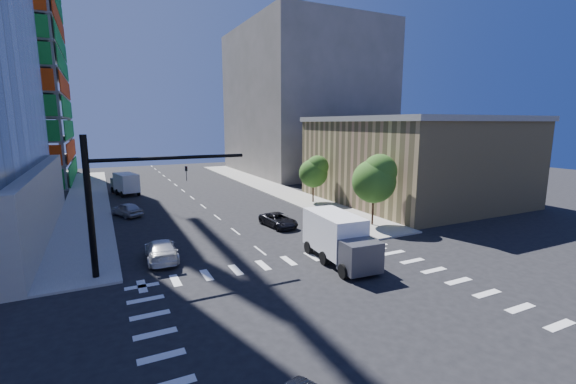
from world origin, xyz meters
TOP-DOWN VIEW (x-y plane):
  - ground at (0.00, 0.00)m, footprint 160.00×160.00m
  - road_markings at (0.00, 0.00)m, footprint 20.00×20.00m
  - sidewalk_ne at (12.50, 40.00)m, footprint 5.00×60.00m
  - sidewalk_nw at (-12.50, 40.00)m, footprint 5.00×60.00m
  - commercial_building at (25.00, 22.00)m, footprint 20.50×22.50m
  - bg_building_ne at (27.00, 55.00)m, footprint 24.00×30.00m
  - signal_mast_nw at (-10.00, 11.50)m, footprint 10.20×0.40m
  - tree_south at (12.63, 13.90)m, footprint 4.16×4.16m
  - tree_north at (12.93, 25.90)m, footprint 3.54×3.52m
  - car_nb_far at (4.25, 17.79)m, footprint 2.67×4.88m
  - car_sb_near at (-7.21, 13.27)m, footprint 2.39×5.32m
  - car_sb_mid at (-8.50, 28.78)m, footprint 3.39×4.69m
  - box_truck_near at (4.11, 6.93)m, footprint 3.17×6.63m
  - box_truck_far at (-7.84, 42.89)m, footprint 3.63×6.06m

SIDE VIEW (x-z plane):
  - ground at x=0.00m, z-range 0.00..0.00m
  - road_markings at x=0.00m, z-range 0.00..0.01m
  - sidewalk_ne at x=12.50m, z-range 0.00..0.15m
  - sidewalk_nw at x=-12.50m, z-range 0.00..0.15m
  - car_nb_far at x=4.25m, z-range 0.00..1.30m
  - car_sb_mid at x=-8.50m, z-range 0.00..1.48m
  - car_sb_near at x=-7.21m, z-range 0.00..1.51m
  - box_truck_far at x=-7.84m, z-range -0.17..2.80m
  - box_truck_near at x=4.11m, z-range -0.19..3.20m
  - tree_north at x=12.93m, z-range 1.10..6.88m
  - tree_south at x=12.63m, z-range 1.27..8.10m
  - commercial_building at x=25.00m, z-range 0.01..10.61m
  - signal_mast_nw at x=-10.00m, z-range 0.99..9.99m
  - bg_building_ne at x=27.00m, z-range 0.00..28.00m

